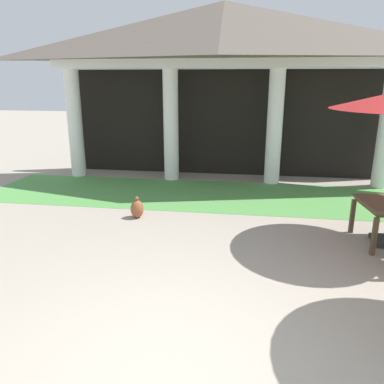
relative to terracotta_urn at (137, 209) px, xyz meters
The scene contains 4 objects.
ground_plane 4.47m from the terracotta_urn, 70.56° to the right, with size 60.00×60.00×0.00m, color #9E9384.
background_pavilion 4.99m from the terracotta_urn, 66.27° to the left, with size 9.71×2.40×4.67m.
lawn_strip 2.36m from the terracotta_urn, 50.73° to the left, with size 11.51×2.67×0.01m, color #519347.
terracotta_urn is the anchor object (origin of this frame).
Camera 1 is at (0.75, -3.00, 2.78)m, focal length 35.58 mm.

